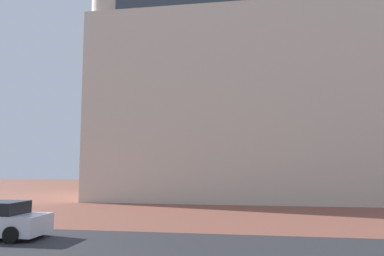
% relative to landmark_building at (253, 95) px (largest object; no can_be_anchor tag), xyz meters
% --- Properties ---
extents(ground_plane, '(120.00, 120.00, 0.00)m').
position_rel_landmark_building_xyz_m(ground_plane, '(-2.93, -21.25, -9.73)').
color(ground_plane, brown).
extents(street_asphalt_strip, '(120.00, 8.32, 0.00)m').
position_rel_landmark_building_xyz_m(street_asphalt_strip, '(-2.93, -23.01, -9.73)').
color(street_asphalt_strip, '#2D2D33').
rests_on(street_asphalt_strip, ground_plane).
extents(landmark_building, '(28.22, 14.63, 35.40)m').
position_rel_landmark_building_xyz_m(landmark_building, '(0.00, 0.00, 0.00)').
color(landmark_building, beige).
rests_on(landmark_building, ground_plane).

